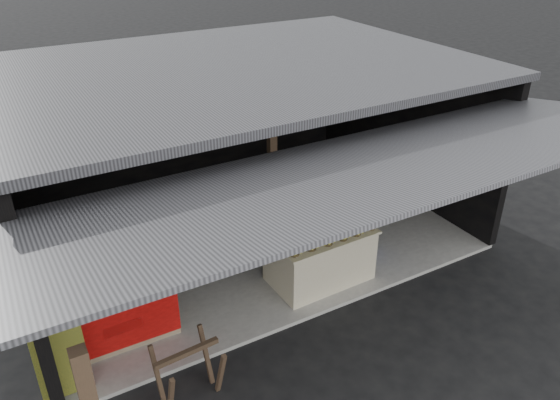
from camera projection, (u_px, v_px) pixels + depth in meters
ground at (320, 316)px, 7.72m from camera, size 80.00×80.00×0.00m
concrete_slab at (241, 233)px, 9.61m from camera, size 7.00×5.00×0.06m
shophouse at (228, 116)px, 8.87m from camera, size 7.40×7.29×3.02m
banana_table at (320, 255)px, 8.20m from camera, size 1.56×0.98×0.85m
banana_pile at (321, 226)px, 7.96m from camera, size 1.44×0.88×0.17m
white_crate at (297, 221)px, 8.86m from camera, size 1.00×0.71×1.07m
neighbor_stall at (116, 309)px, 7.05m from camera, size 1.47×0.68×1.50m
green_signboard at (62, 362)px, 6.27m from camera, size 0.58×0.24×0.85m
sawhorse at (189, 369)px, 6.20m from camera, size 0.77×0.70×0.75m
water_barrel at (364, 238)px, 8.94m from camera, size 0.34×0.34×0.50m
plastic_chair at (326, 174)px, 10.42m from camera, size 0.54×0.54×0.91m
magenta_rug at (337, 214)px, 10.14m from camera, size 1.55×1.08×0.01m
picture_frames at (175, 94)px, 10.46m from camera, size 1.62×0.04×0.46m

